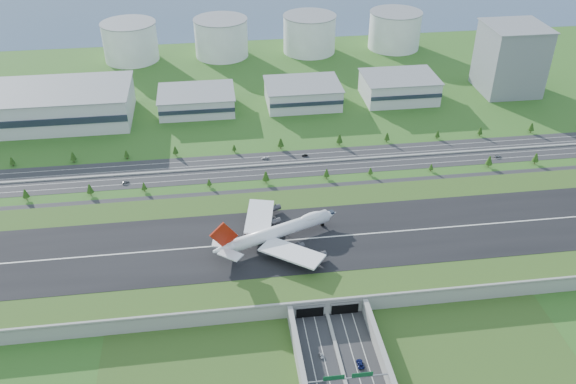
{
  "coord_description": "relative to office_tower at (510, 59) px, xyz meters",
  "views": [
    {
      "loc": [
        -47.13,
        -259.77,
        208.86
      ],
      "look_at": [
        -7.68,
        35.0,
        16.45
      ],
      "focal_mm": 38.0,
      "sensor_mm": 36.0,
      "label": 1
    }
  ],
  "objects": [
    {
      "name": "hangar_mid_a",
      "position": [
        -260.0,
        -5.0,
        -20.0
      ],
      "size": [
        58.0,
        42.0,
        15.0
      ],
      "primitive_type": "cube",
      "color": "#BDBDC1",
      "rests_on": "ground"
    },
    {
      "name": "car_7",
      "position": [
        -214.54,
        -90.97,
        -26.69
      ],
      "size": [
        4.98,
        2.52,
        1.39
      ],
      "primitive_type": "imported",
      "rotation": [
        0.0,
        0.0,
        -1.45
      ],
      "color": "silver",
      "rests_on": "ground"
    },
    {
      "name": "tree_row",
      "position": [
        -180.33,
        -100.85,
        -22.76
      ],
      "size": [
        503.54,
        48.73,
        8.48
      ],
      "color": "#3D2819",
      "rests_on": "ground"
    },
    {
      "name": "hangar_mid_b",
      "position": [
        -175.0,
        -5.0,
        -19.0
      ],
      "size": [
        58.0,
        42.0,
        17.0
      ],
      "primitive_type": "cube",
      "color": "#BDBDC1",
      "rests_on": "ground"
    },
    {
      "name": "fuel_tank_d",
      "position": [
        -65.0,
        115.0,
        -10.0
      ],
      "size": [
        50.0,
        50.0,
        35.0
      ],
      "primitive_type": "cylinder",
      "color": "silver",
      "rests_on": "ground"
    },
    {
      "name": "car_0",
      "position": [
        -207.46,
        -270.71,
        -26.72
      ],
      "size": [
        1.9,
        3.99,
        1.32
      ],
      "primitive_type": "imported",
      "rotation": [
        0.0,
        0.0,
        0.09
      ],
      "color": "#B3B3B8",
      "rests_on": "ground"
    },
    {
      "name": "boeing_747",
      "position": [
        -218.02,
        -194.88,
        -12.89
      ],
      "size": [
        71.91,
        66.66,
        23.43
      ],
      "rotation": [
        0.0,
        0.0,
        0.38
      ],
      "color": "white",
      "rests_on": "airfield_deck"
    },
    {
      "name": "fuel_tank_c",
      "position": [
        -150.0,
        115.0,
        -10.0
      ],
      "size": [
        50.0,
        50.0,
        35.0
      ],
      "primitive_type": "cylinder",
      "color": "silver",
      "rests_on": "ground"
    },
    {
      "name": "office_tower",
      "position": [
        0.0,
        0.0,
        0.0
      ],
      "size": [
        46.0,
        46.0,
        55.0
      ],
      "primitive_type": "cube",
      "color": "gray",
      "rests_on": "ground"
    },
    {
      "name": "sign_gantry_near",
      "position": [
        -200.0,
        -290.04,
        -20.55
      ],
      "size": [
        38.7,
        0.7,
        9.8
      ],
      "color": "gray",
      "rests_on": "ground"
    },
    {
      "name": "hangar_mid_c",
      "position": [
        -95.0,
        -5.0,
        -18.0
      ],
      "size": [
        58.0,
        42.0,
        19.0
      ],
      "primitive_type": "cube",
      "color": "#BDBDC1",
      "rests_on": "ground"
    },
    {
      "name": "airfield_deck",
      "position": [
        -200.0,
        -195.09,
        -23.38
      ],
      "size": [
        520.0,
        100.0,
        9.2
      ],
      "color": "gray",
      "rests_on": "ground"
    },
    {
      "name": "hangar_west",
      "position": [
        -370.0,
        -10.0,
        -15.0
      ],
      "size": [
        120.0,
        60.0,
        25.0
      ],
      "primitive_type": "cube",
      "color": "#BDBDC1",
      "rests_on": "ground"
    },
    {
      "name": "fuel_tank_b",
      "position": [
        -235.0,
        115.0,
        -10.0
      ],
      "size": [
        50.0,
        50.0,
        35.0
      ],
      "primitive_type": "cylinder",
      "color": "silver",
      "rests_on": "ground"
    },
    {
      "name": "ground",
      "position": [
        -200.0,
        -195.0,
        -27.5
      ],
      "size": [
        1200.0,
        1200.0,
        0.0
      ],
      "primitive_type": "plane",
      "color": "#23571B",
      "rests_on": "ground"
    },
    {
      "name": "car_5",
      "position": [
        -186.68,
        -91.06,
        -26.72
      ],
      "size": [
        4.13,
        1.77,
        1.32
      ],
      "primitive_type": "imported",
      "rotation": [
        0.0,
        0.0,
        -1.48
      ],
      "color": "black",
      "rests_on": "ground"
    },
    {
      "name": "fuel_tank_a",
      "position": [
        -320.0,
        115.0,
        -10.0
      ],
      "size": [
        50.0,
        50.0,
        35.0
      ],
      "primitive_type": "cylinder",
      "color": "silver",
      "rests_on": "ground"
    },
    {
      "name": "north_expressway",
      "position": [
        -200.0,
        -100.0,
        -27.44
      ],
      "size": [
        560.0,
        36.0,
        0.12
      ],
      "primitive_type": "cube",
      "color": "#28282B",
      "rests_on": "ground"
    },
    {
      "name": "car_4",
      "position": [
        -306.94,
        -110.65,
        -26.56
      ],
      "size": [
        5.16,
        3.28,
        1.64
      ],
      "primitive_type": "imported",
      "rotation": [
        0.0,
        0.0,
        1.87
      ],
      "color": "#5D5E62",
      "rests_on": "ground"
    },
    {
      "name": "bay_water",
      "position": [
        -200.0,
        285.0,
        -27.47
      ],
      "size": [
        1200.0,
        260.0,
        0.06
      ],
      "primitive_type": "cube",
      "color": "#3A5370",
      "rests_on": "ground"
    },
    {
      "name": "car_6",
      "position": [
        -54.74,
        -109.74,
        -26.63
      ],
      "size": [
        5.92,
        4.19,
        1.5
      ],
      "primitive_type": "imported",
      "rotation": [
        0.0,
        0.0,
        1.92
      ],
      "color": "#9D9EA1",
      "rests_on": "ground"
    },
    {
      "name": "car_2",
      "position": [
        -191.52,
        -277.8,
        -26.58
      ],
      "size": [
        2.78,
        5.83,
        1.61
      ],
      "primitive_type": "imported",
      "rotation": [
        0.0,
        0.0,
        3.16
      ],
      "color": "#0E1547",
      "rests_on": "ground"
    }
  ]
}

